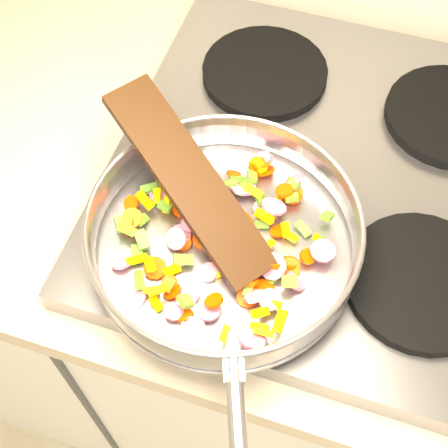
% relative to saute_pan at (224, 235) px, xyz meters
% --- Properties ---
extents(cooktop, '(0.60, 0.60, 0.04)m').
position_rel_saute_pan_xyz_m(cooktop, '(0.10, 0.18, -0.07)').
color(cooktop, '#939399').
rests_on(cooktop, counter_top).
extents(grate_fl, '(0.19, 0.19, 0.02)m').
position_rel_saute_pan_xyz_m(grate_fl, '(-0.04, 0.04, -0.04)').
color(grate_fl, black).
rests_on(grate_fl, cooktop).
extents(grate_fr, '(0.19, 0.19, 0.02)m').
position_rel_saute_pan_xyz_m(grate_fr, '(0.24, 0.04, -0.04)').
color(grate_fr, black).
rests_on(grate_fr, cooktop).
extents(grate_bl, '(0.19, 0.19, 0.02)m').
position_rel_saute_pan_xyz_m(grate_bl, '(-0.04, 0.32, -0.04)').
color(grate_bl, black).
rests_on(grate_bl, cooktop).
extents(saute_pan, '(0.37, 0.52, 0.06)m').
position_rel_saute_pan_xyz_m(saute_pan, '(0.00, 0.00, 0.00)').
color(saute_pan, '#9E9EA5').
rests_on(saute_pan, grate_fl).
extents(vegetable_heap, '(0.28, 0.29, 0.05)m').
position_rel_saute_pan_xyz_m(vegetable_heap, '(0.00, 0.00, -0.01)').
color(vegetable_heap, '#FCC502').
rests_on(vegetable_heap, saute_pan).
extents(wooden_spatula, '(0.26, 0.21, 0.10)m').
position_rel_saute_pan_xyz_m(wooden_spatula, '(-0.06, 0.04, 0.03)').
color(wooden_spatula, black).
rests_on(wooden_spatula, saute_pan).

